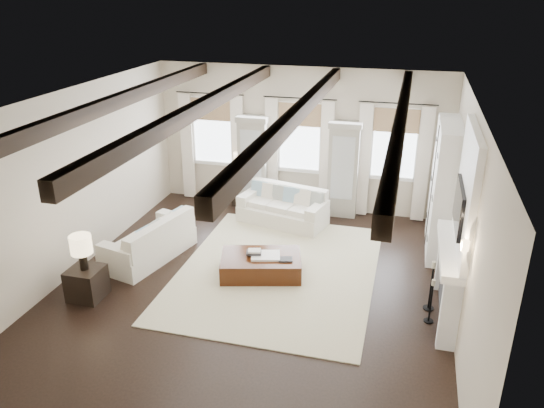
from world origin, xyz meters
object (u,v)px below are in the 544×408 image
(sofa_back, at_px, (284,208))
(sofa_left, at_px, (151,243))
(side_table_back, at_px, (242,191))
(ottoman, at_px, (261,265))
(side_table_front, at_px, (87,283))

(sofa_back, xyz_separation_m, sofa_left, (-2.01, -2.23, -0.00))
(sofa_back, xyz_separation_m, side_table_back, (-1.19, 0.78, -0.02))
(sofa_back, height_order, side_table_back, sofa_back)
(sofa_back, distance_m, side_table_back, 1.42)
(sofa_back, height_order, sofa_left, sofa_left)
(side_table_back, bearing_deg, sofa_left, -105.26)
(ottoman, xyz_separation_m, side_table_front, (-2.56, -1.44, 0.08))
(sofa_left, bearing_deg, side_table_front, -105.25)
(sofa_back, relative_size, side_table_back, 3.24)
(sofa_left, distance_m, side_table_back, 3.12)
(sofa_back, distance_m, sofa_left, 3.00)
(sofa_back, height_order, side_table_front, sofa_back)
(ottoman, distance_m, side_table_back, 3.35)
(sofa_left, height_order, ottoman, sofa_left)
(sofa_left, relative_size, side_table_back, 3.25)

